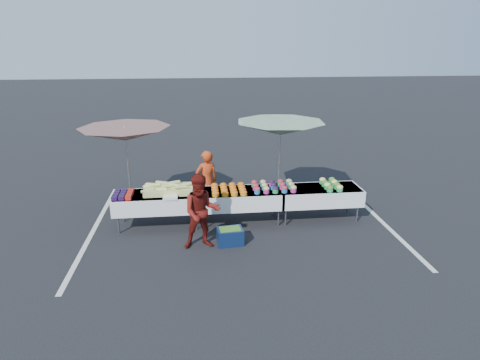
{
  "coord_description": "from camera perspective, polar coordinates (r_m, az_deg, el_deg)",
  "views": [
    {
      "loc": [
        -0.91,
        -8.23,
        3.83
      ],
      "look_at": [
        0.0,
        0.0,
        1.0
      ],
      "focal_mm": 30.0,
      "sensor_mm": 36.0,
      "label": 1
    }
  ],
  "objects": [
    {
      "name": "table_left",
      "position": [
        8.89,
        -11.62,
        -2.95
      ],
      "size": [
        1.86,
        0.81,
        0.75
      ],
      "color": "white",
      "rests_on": "ground"
    },
    {
      "name": "vendor",
      "position": [
        9.54,
        -4.76,
        -0.12
      ],
      "size": [
        0.62,
        0.51,
        1.48
      ],
      "primitive_type": "imported",
      "rotation": [
        0.0,
        0.0,
        3.46
      ],
      "color": "#B93915",
      "rests_on": "ground"
    },
    {
      "name": "umbrella_left",
      "position": [
        9.37,
        -16.03,
        6.23
      ],
      "size": [
        2.27,
        2.27,
        2.09
      ],
      "rotation": [
        0.0,
        0.0,
        0.11
      ],
      "color": "black",
      "rests_on": "ground"
    },
    {
      "name": "customer",
      "position": [
        7.78,
        -5.48,
        -4.53
      ],
      "size": [
        0.77,
        0.62,
        1.5
      ],
      "primitive_type": "imported",
      "rotation": [
        0.0,
        0.0,
        0.07
      ],
      "color": "#5F130E",
      "rests_on": "ground"
    },
    {
      "name": "bean_baskets",
      "position": [
        9.24,
        12.81,
        -0.61
      ],
      "size": [
        0.36,
        0.68,
        0.15
      ],
      "color": "#24924C",
      "rests_on": "table_right"
    },
    {
      "name": "plastic_bags",
      "position": [
        8.52,
        -9.86,
        -2.44
      ],
      "size": [
        0.3,
        0.25,
        0.05
      ],
      "primitive_type": "cube",
      "color": "white",
      "rests_on": "table_left"
    },
    {
      "name": "stripe_right",
      "position": [
        9.96,
        18.68,
        -4.79
      ],
      "size": [
        0.1,
        5.0,
        0.0
      ],
      "primitive_type": "cube",
      "color": "silver",
      "rests_on": "ground"
    },
    {
      "name": "corn_pile",
      "position": [
        8.83,
        -10.07,
        -1.24
      ],
      "size": [
        1.16,
        0.57,
        0.26
      ],
      "color": "#D3E274",
      "rests_on": "table_left"
    },
    {
      "name": "stripe_left",
      "position": [
        9.36,
        -19.99,
        -6.48
      ],
      "size": [
        0.1,
        5.0,
        0.0
      ],
      "primitive_type": "cube",
      "color": "silver",
      "rests_on": "ground"
    },
    {
      "name": "carrot_bowls",
      "position": [
        8.79,
        -1.61,
        -1.31
      ],
      "size": [
        0.75,
        0.69,
        0.11
      ],
      "color": "#C58515",
      "rests_on": "table_center"
    },
    {
      "name": "table_right",
      "position": [
        9.25,
        11.16,
        -2.05
      ],
      "size": [
        1.86,
        0.81,
        0.75
      ],
      "color": "white",
      "rests_on": "ground"
    },
    {
      "name": "umbrella_right",
      "position": [
        9.43,
        5.74,
        7.22
      ],
      "size": [
        2.6,
        2.6,
        2.14
      ],
      "rotation": [
        0.0,
        0.0,
        0.28
      ],
      "color": "black",
      "rests_on": "ground"
    },
    {
      "name": "storage_bin",
      "position": [
        8.11,
        -1.42,
        -7.95
      ],
      "size": [
        0.54,
        0.42,
        0.33
      ],
      "rotation": [
        0.0,
        0.0,
        0.11
      ],
      "color": "#0C1D3F",
      "rests_on": "ground"
    },
    {
      "name": "ground",
      "position": [
        9.12,
        -0.0,
        -5.95
      ],
      "size": [
        80.0,
        80.0,
        0.0
      ],
      "primitive_type": "plane",
      "color": "black"
    },
    {
      "name": "table_center",
      "position": [
        8.9,
        -0.0,
        -2.54
      ],
      "size": [
        1.86,
        0.81,
        0.75
      ],
      "color": "white",
      "rests_on": "ground"
    },
    {
      "name": "berry_punnets",
      "position": [
        8.87,
        -16.31,
        -1.98
      ],
      "size": [
        0.4,
        0.54,
        0.08
      ],
      "color": "black",
      "rests_on": "table_left"
    },
    {
      "name": "potato_cups",
      "position": [
        8.92,
        4.8,
        -0.86
      ],
      "size": [
        0.94,
        0.58,
        0.16
      ],
      "color": "#256AAE",
      "rests_on": "table_right"
    }
  ]
}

